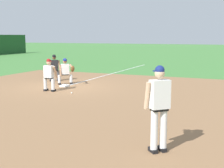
% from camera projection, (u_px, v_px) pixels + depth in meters
% --- Properties ---
extents(ground_plane, '(160.00, 160.00, 0.00)m').
position_uv_depth(ground_plane, '(65.00, 87.00, 15.21)').
color(ground_plane, '#47843D').
extents(infield_dirt_patch, '(18.00, 18.00, 0.01)m').
position_uv_depth(infield_dirt_patch, '(93.00, 107.00, 10.93)').
color(infield_dirt_patch, '#936B47').
rests_on(infield_dirt_patch, ground).
extents(foul_line_stripe, '(12.65, 0.10, 0.00)m').
position_uv_depth(foul_line_stripe, '(115.00, 73.00, 20.94)').
color(foul_line_stripe, white).
rests_on(foul_line_stripe, ground).
extents(first_base_bag, '(0.38, 0.38, 0.09)m').
position_uv_depth(first_base_bag, '(65.00, 86.00, 15.20)').
color(first_base_bag, white).
rests_on(first_base_bag, ground).
extents(baseball, '(0.07, 0.07, 0.07)m').
position_uv_depth(baseball, '(72.00, 93.00, 13.34)').
color(baseball, white).
rests_on(baseball, ground).
extents(pitcher, '(0.85, 0.56, 1.86)m').
position_uv_depth(pitcher, '(159.00, 103.00, 6.53)').
color(pitcher, black).
rests_on(pitcher, ground).
extents(first_baseman, '(0.74, 1.08, 1.34)m').
position_uv_depth(first_baseman, '(66.00, 70.00, 15.81)').
color(first_baseman, black).
rests_on(first_baseman, ground).
extents(baserunner, '(0.45, 0.60, 1.46)m').
position_uv_depth(baserunner, '(49.00, 74.00, 13.84)').
color(baserunner, black).
rests_on(baserunner, ground).
extents(umpire, '(0.67, 0.67, 1.46)m').
position_uv_depth(umpire, '(54.00, 67.00, 16.92)').
color(umpire, black).
rests_on(umpire, ground).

